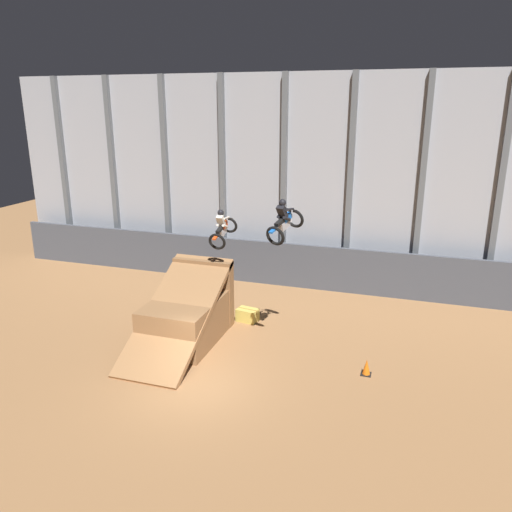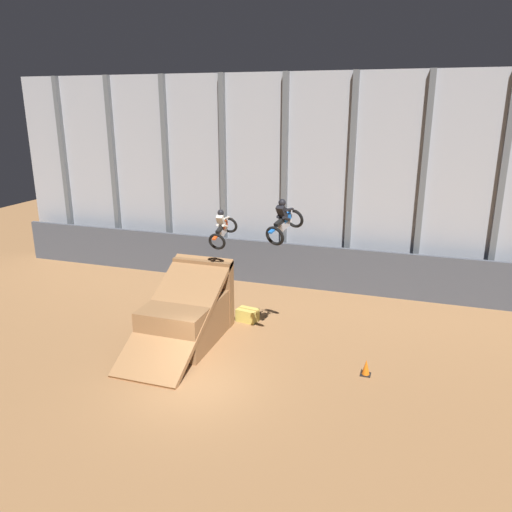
{
  "view_description": "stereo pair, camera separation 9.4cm",
  "coord_description": "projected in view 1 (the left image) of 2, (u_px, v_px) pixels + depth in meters",
  "views": [
    {
      "loc": [
        6.54,
        -13.5,
        9.15
      ],
      "look_at": [
        0.39,
        5.46,
        3.09
      ],
      "focal_mm": 35.0,
      "sensor_mm": 36.0,
      "label": 1
    },
    {
      "loc": [
        6.63,
        -13.47,
        9.15
      ],
      "look_at": [
        0.39,
        5.46,
        3.09
      ],
      "focal_mm": 35.0,
      "sensor_mm": 36.0,
      "label": 2
    }
  ],
  "objects": [
    {
      "name": "dirt_ramp",
      "position": [
        188.0,
        314.0,
        20.21
      ],
      "size": [
        2.61,
        5.69,
        3.04
      ],
      "color": "olive",
      "rests_on": "ground_plane"
    },
    {
      "name": "hay_bale_trackside",
      "position": [
        247.0,
        315.0,
        21.94
      ],
      "size": [
        0.98,
        0.74,
        0.57
      ],
      "rotation": [
        0.0,
        0.0,
        2.98
      ],
      "color": "#CCB751",
      "rests_on": "ground_plane"
    },
    {
      "name": "rider_bike_right_air",
      "position": [
        284.0,
        221.0,
        17.57
      ],
      "size": [
        1.15,
        1.89,
        1.62
      ],
      "rotation": [
        0.26,
        0.0,
        -0.27
      ],
      "color": "black"
    },
    {
      "name": "lower_barrier",
      "position": [
        279.0,
        264.0,
        26.11
      ],
      "size": [
        31.36,
        0.2,
        2.31
      ],
      "color": "#474C56",
      "rests_on": "ground_plane"
    },
    {
      "name": "arena_back_wall",
      "position": [
        285.0,
        181.0,
        25.77
      ],
      "size": [
        32.0,
        0.4,
        10.7
      ],
      "color": "#A3A8B2",
      "rests_on": "ground_plane"
    },
    {
      "name": "ground_plane",
      "position": [
        195.0,
        387.0,
        16.88
      ],
      "size": [
        60.0,
        60.0,
        0.0
      ],
      "primitive_type": "plane",
      "color": "#996B42"
    },
    {
      "name": "rider_bike_left_air",
      "position": [
        223.0,
        228.0,
        20.46
      ],
      "size": [
        0.74,
        1.85,
        1.63
      ],
      "rotation": [
        0.28,
        0.0,
        -0.01
      ],
      "color": "black"
    },
    {
      "name": "traffic_cone_near_ramp",
      "position": [
        366.0,
        367.0,
        17.56
      ],
      "size": [
        0.36,
        0.36,
        0.58
      ],
      "color": "black",
      "rests_on": "ground_plane"
    }
  ]
}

